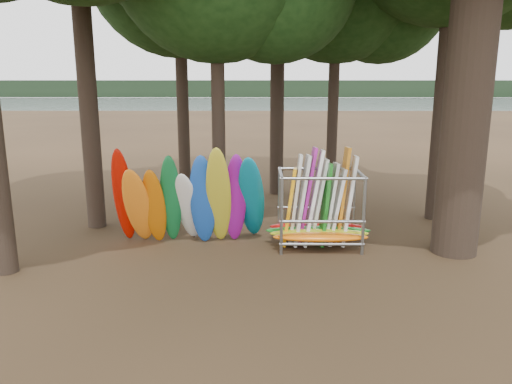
{
  "coord_description": "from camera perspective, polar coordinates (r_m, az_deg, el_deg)",
  "views": [
    {
      "loc": [
        -0.54,
        -13.19,
        4.8
      ],
      "look_at": [
        -0.63,
        1.5,
        1.4
      ],
      "focal_mm": 35.0,
      "sensor_mm": 36.0,
      "label": 1
    }
  ],
  "objects": [
    {
      "name": "far_shore",
      "position": [
        123.22,
        0.62,
        11.72
      ],
      "size": [
        160.0,
        4.0,
        4.0
      ],
      "primitive_type": "cube",
      "color": "black",
      "rests_on": "ground"
    },
    {
      "name": "ground",
      "position": [
        14.04,
        2.54,
        -6.96
      ],
      "size": [
        120.0,
        120.0,
        0.0
      ],
      "primitive_type": "plane",
      "color": "#47331E",
      "rests_on": "ground"
    },
    {
      "name": "lake",
      "position": [
        73.35,
        0.79,
        9.27
      ],
      "size": [
        160.0,
        160.0,
        0.0
      ],
      "primitive_type": "plane",
      "color": "gray",
      "rests_on": "ground"
    },
    {
      "name": "storage_rack",
      "position": [
        14.45,
        7.23,
        -2.2
      ],
      "size": [
        3.07,
        1.57,
        2.87
      ],
      "color": "gray",
      "rests_on": "ground"
    },
    {
      "name": "kayak_row",
      "position": [
        14.42,
        -7.43,
        -1.0
      ],
      "size": [
        4.46,
        2.19,
        3.13
      ],
      "color": "#B60F04",
      "rests_on": "ground"
    }
  ]
}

